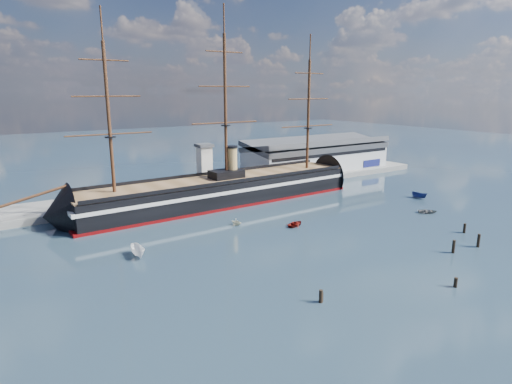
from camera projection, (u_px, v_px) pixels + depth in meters
ground at (251, 220)px, 114.68m from camera, size 600.00×600.00×0.00m
quay at (219, 190)px, 149.29m from camera, size 180.00×18.00×2.00m
warehouse at (317, 155)px, 176.37m from camera, size 63.00×21.00×11.60m
quay_tower at (205, 166)px, 140.85m from camera, size 5.00×5.00×15.00m
warship at (216, 191)px, 130.09m from camera, size 113.12×18.98×53.94m
motorboat_a at (138, 257)px, 89.52m from camera, size 7.36×3.07×2.89m
motorboat_b at (296, 226)px, 109.95m from camera, size 2.34×3.54×1.54m
motorboat_d at (236, 225)px, 110.54m from camera, size 5.71×3.81×1.93m
motorboat_e at (427, 213)px, 121.40m from camera, size 3.08×3.30×1.51m
motorboat_f at (419, 198)px, 138.21m from camera, size 6.35×3.07×2.44m
piling_near_left at (321, 302)px, 70.10m from camera, size 0.64×0.64×2.92m
piling_near_mid at (455, 287)px, 75.58m from camera, size 0.64×0.64×2.50m
piling_near_right at (453, 253)px, 91.53m from camera, size 0.64×0.64×3.60m
piling_far_right at (464, 233)px, 104.46m from camera, size 0.64×0.64×3.11m
piling_extra at (478, 247)px, 94.95m from camera, size 0.64×0.64×3.75m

